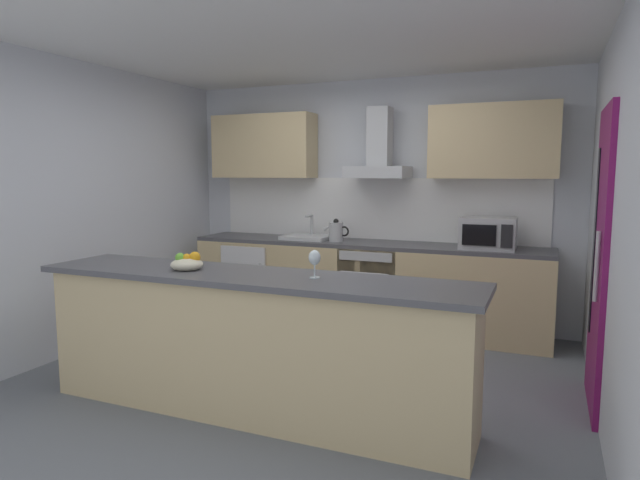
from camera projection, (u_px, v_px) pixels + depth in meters
ground at (299, 379)px, 4.31m from camera, size 5.23×4.82×0.02m
ceiling at (297, 36)px, 3.99m from camera, size 5.23×4.82×0.02m
wall_back at (375, 202)px, 5.95m from camera, size 5.23×0.12×2.60m
wall_left at (84, 207)px, 4.99m from camera, size 0.12×4.82×2.60m
wall_right at (621, 225)px, 3.31m from camera, size 0.12×4.82×2.60m
backsplash_tile at (373, 209)px, 5.89m from camera, size 3.59×0.02×0.66m
counter_back at (363, 285)px, 5.70m from camera, size 3.72×0.60×0.90m
counter_island at (251, 344)px, 3.62m from camera, size 3.04×0.64×0.95m
upper_cabinets at (369, 144)px, 5.66m from camera, size 3.67×0.32×0.70m
side_door at (600, 260)px, 3.67m from camera, size 0.08×0.85×2.05m
oven at (373, 285)px, 5.63m from camera, size 0.60×0.62×0.80m
refrigerator at (256, 278)px, 6.17m from camera, size 0.58×0.60×0.85m
microwave at (488, 233)px, 5.10m from camera, size 0.50×0.38×0.30m
sink at (307, 237)px, 5.88m from camera, size 0.50×0.40×0.26m
kettle at (336, 231)px, 5.69m from camera, size 0.29×0.15×0.24m
range_hood at (379, 156)px, 5.59m from camera, size 0.62×0.45×0.72m
wine_glass at (315, 259)px, 3.41m from camera, size 0.08×0.08×0.18m
fruit_bowl at (187, 263)px, 3.72m from camera, size 0.22×0.22×0.13m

